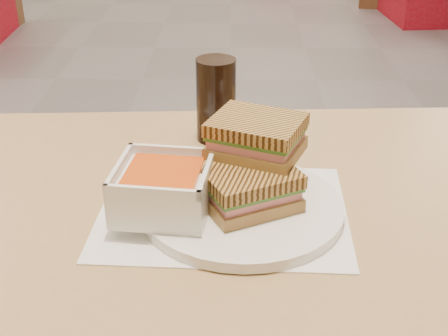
{
  "coord_description": "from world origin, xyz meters",
  "views": [
    {
      "loc": [
        0.02,
        -2.71,
        1.2
      ],
      "look_at": [
        0.01,
        -2.0,
        0.82
      ],
      "focal_mm": 48.96,
      "sensor_mm": 36.0,
      "label": 1
    }
  ],
  "objects_px": {
    "soup_bowl": "(164,190)",
    "panini_lower": "(249,187)",
    "main_table": "(245,272)",
    "plate": "(243,207)",
    "cola_glass": "(216,100)"
  },
  "relations": [
    {
      "from": "main_table",
      "to": "cola_glass",
      "type": "relative_size",
      "value": 8.72
    },
    {
      "from": "main_table",
      "to": "plate",
      "type": "height_order",
      "value": "plate"
    },
    {
      "from": "main_table",
      "to": "soup_bowl",
      "type": "relative_size",
      "value": 9.13
    },
    {
      "from": "plate",
      "to": "cola_glass",
      "type": "bearing_deg",
      "value": 100.0
    },
    {
      "from": "main_table",
      "to": "cola_glass",
      "type": "height_order",
      "value": "cola_glass"
    },
    {
      "from": "panini_lower",
      "to": "main_table",
      "type": "bearing_deg",
      "value": 96.59
    },
    {
      "from": "panini_lower",
      "to": "cola_glass",
      "type": "relative_size",
      "value": 1.06
    },
    {
      "from": "soup_bowl",
      "to": "cola_glass",
      "type": "xyz_separation_m",
      "value": [
        0.06,
        0.26,
        0.02
      ]
    },
    {
      "from": "main_table",
      "to": "cola_glass",
      "type": "bearing_deg",
      "value": 102.04
    },
    {
      "from": "plate",
      "to": "cola_glass",
      "type": "distance_m",
      "value": 0.25
    },
    {
      "from": "plate",
      "to": "cola_glass",
      "type": "relative_size",
      "value": 1.94
    },
    {
      "from": "plate",
      "to": "soup_bowl",
      "type": "xyz_separation_m",
      "value": [
        -0.1,
        -0.02,
        0.04
      ]
    },
    {
      "from": "soup_bowl",
      "to": "panini_lower",
      "type": "xyz_separation_m",
      "value": [
        0.11,
        0.01,
        -0.0
      ]
    },
    {
      "from": "plate",
      "to": "soup_bowl",
      "type": "distance_m",
      "value": 0.11
    },
    {
      "from": "soup_bowl",
      "to": "cola_glass",
      "type": "distance_m",
      "value": 0.27
    }
  ]
}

